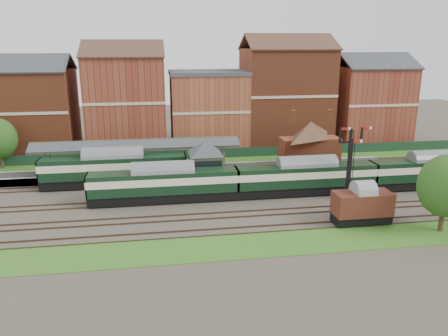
{
  "coord_description": "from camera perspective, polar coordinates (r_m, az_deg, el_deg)",
  "views": [
    {
      "loc": [
        -8.45,
        -45.54,
        16.7
      ],
      "look_at": [
        -1.01,
        2.0,
        3.0
      ],
      "focal_mm": 35.0,
      "sensor_mm": 36.0,
      "label": 1
    }
  ],
  "objects": [
    {
      "name": "canopy",
      "position": [
        56.66,
        -11.28,
        3.23
      ],
      "size": [
        26.0,
        3.89,
        4.08
      ],
      "color": "#434C2F",
      "rests_on": "platform"
    },
    {
      "name": "dmu_train",
      "position": [
        50.6,
        10.67,
        -1.05
      ],
      "size": [
        48.42,
        2.55,
        3.72
      ],
      "color": "black",
      "rests_on": "ground"
    },
    {
      "name": "platform",
      "position": [
        57.72,
        -5.11,
        -0.47
      ],
      "size": [
        55.0,
        3.4,
        1.0
      ],
      "primitive_type": "cube",
      "color": "#2D2D2D",
      "rests_on": "ground"
    },
    {
      "name": "platform_railcar",
      "position": [
        54.25,
        -14.15,
        0.04
      ],
      "size": [
        17.27,
        2.72,
        3.98
      ],
      "color": "black",
      "rests_on": "ground"
    },
    {
      "name": "signal_box",
      "position": [
        50.92,
        -2.43,
        0.49
      ],
      "size": [
        5.4,
        5.4,
        6.0
      ],
      "color": "#647654",
      "rests_on": "ground"
    },
    {
      "name": "brick_hut",
      "position": [
        52.94,
        6.23,
        -1.24
      ],
      "size": [
        3.2,
        2.64,
        2.94
      ],
      "color": "maroon",
      "rests_on": "ground"
    },
    {
      "name": "grass_front",
      "position": [
        38.4,
        4.8,
        -9.9
      ],
      "size": [
        90.0,
        5.0,
        0.06
      ],
      "primitive_type": "cube",
      "color": "#2D6619",
      "rests_on": "ground"
    },
    {
      "name": "goods_van_a",
      "position": [
        43.8,
        17.59,
        -4.63
      ],
      "size": [
        5.48,
        2.37,
        3.32
      ],
      "color": "black",
      "rests_on": "ground"
    },
    {
      "name": "semaphore_siding",
      "position": [
        44.55,
        16.02,
        -1.1
      ],
      "size": [
        1.23,
        0.25,
        8.0
      ],
      "color": "black",
      "rests_on": "ground"
    },
    {
      "name": "fence",
      "position": [
        66.06,
        -1.28,
        1.92
      ],
      "size": [
        90.0,
        0.12,
        1.5
      ],
      "primitive_type": "cube",
      "color": "#193823",
      "rests_on": "ground"
    },
    {
      "name": "station_building",
      "position": [
        60.32,
        11.16,
        3.39
      ],
      "size": [
        8.1,
        8.1,
        5.9
      ],
      "color": "#984426",
      "rests_on": "platform"
    },
    {
      "name": "tree_far",
      "position": [
        44.06,
        27.05,
        -2.1
      ],
      "size": [
        5.01,
        5.01,
        7.3
      ],
      "color": "#382619",
      "rests_on": "ground"
    },
    {
      "name": "ground",
      "position": [
        49.24,
        1.52,
        -3.94
      ],
      "size": [
        160.0,
        160.0,
        0.0
      ],
      "primitive_type": "plane",
      "color": "#473D33",
      "rests_on": "ground"
    },
    {
      "name": "town_backdrop",
      "position": [
        71.69,
        -2.21,
        8.1
      ],
      "size": [
        69.0,
        10.0,
        16.0
      ],
      "color": "#984426",
      "rests_on": "ground"
    },
    {
      "name": "grass_back",
      "position": [
        64.32,
        -1.04,
        0.87
      ],
      "size": [
        90.0,
        4.5,
        0.06
      ],
      "primitive_type": "cube",
      "color": "#2D6619",
      "rests_on": "ground"
    },
    {
      "name": "semaphore_bracket",
      "position": [
        49.18,
        16.04,
        1.05
      ],
      "size": [
        3.6,
        0.25,
        8.18
      ],
      "color": "black",
      "rests_on": "ground"
    }
  ]
}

